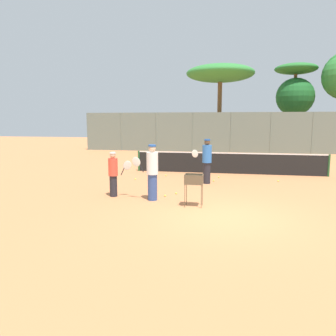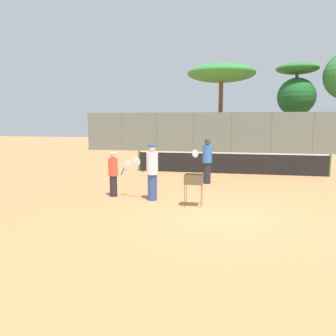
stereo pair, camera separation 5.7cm
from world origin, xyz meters
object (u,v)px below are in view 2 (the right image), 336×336
player_red_cap (207,161)px  player_yellow_shirt (152,172)px  ball_cart (193,182)px  parked_car (260,142)px  tennis_net (229,163)px  player_white_outfit (113,174)px

player_red_cap → player_yellow_shirt: size_ratio=1.01×
ball_cart → parked_car: (3.55, 21.47, -0.12)m
tennis_net → player_white_outfit: player_white_outfit is taller
player_red_cap → ball_cart: 3.87m
player_white_outfit → player_yellow_shirt: 1.50m
player_white_outfit → player_yellow_shirt: (1.47, -0.27, 0.15)m
ball_cart → parked_car: bearing=80.6°
ball_cart → tennis_net: bearing=81.5°
tennis_net → player_red_cap: (-0.89, -2.85, 0.43)m
parked_car → player_yellow_shirt: bearing=-103.5°
player_yellow_shirt → parked_car: player_yellow_shirt is taller
tennis_net → player_yellow_shirt: 6.67m
player_yellow_shirt → ball_cart: bearing=161.9°
parked_car → ball_cart: bearing=-99.4°
player_red_cap → parked_car: (3.44, 17.60, -0.32)m
player_red_cap → ball_cart: (-0.11, -3.87, -0.20)m
player_white_outfit → player_yellow_shirt: player_yellow_shirt is taller
player_red_cap → ball_cart: size_ratio=1.86×
tennis_net → ball_cart: size_ratio=9.36×
player_white_outfit → player_red_cap: (3.04, 3.06, 0.16)m
player_red_cap → player_yellow_shirt: 3.68m
player_white_outfit → player_red_cap: bearing=40.5°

